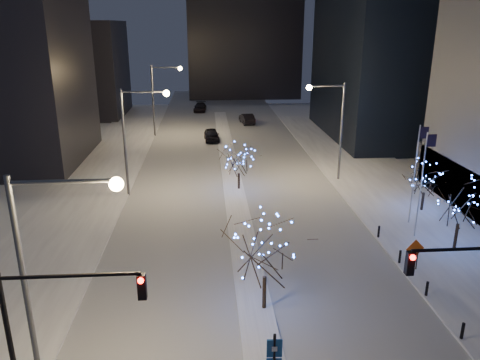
{
  "coord_description": "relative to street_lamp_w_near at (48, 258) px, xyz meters",
  "views": [
    {
      "loc": [
        -2.51,
        -15.17,
        15.33
      ],
      "look_at": [
        -0.25,
        15.8,
        5.0
      ],
      "focal_mm": 35.0,
      "sensor_mm": 36.0,
      "label": 1
    }
  ],
  "objects": [
    {
      "name": "road",
      "position": [
        8.94,
        33.0,
        -6.49
      ],
      "size": [
        20.0,
        130.0,
        0.02
      ],
      "primitive_type": "cube",
      "color": "#A2A7B1",
      "rests_on": "ground"
    },
    {
      "name": "median",
      "position": [
        8.94,
        28.0,
        -6.42
      ],
      "size": [
        2.0,
        80.0,
        0.15
      ],
      "primitive_type": "cube",
      "color": "white",
      "rests_on": "ground"
    },
    {
      "name": "east_sidewalk",
      "position": [
        23.94,
        18.0,
        -6.42
      ],
      "size": [
        10.0,
        90.0,
        0.15
      ],
      "primitive_type": "cube",
      "color": "white",
      "rests_on": "ground"
    },
    {
      "name": "west_sidewalk",
      "position": [
        -5.06,
        18.0,
        -6.42
      ],
      "size": [
        8.0,
        90.0,
        0.15
      ],
      "primitive_type": "cube",
      "color": "white",
      "rests_on": "ground"
    },
    {
      "name": "filler_west_far",
      "position": [
        -17.06,
        68.0,
        1.5
      ],
      "size": [
        18.0,
        16.0,
        16.0
      ],
      "primitive_type": "cube",
      "color": "black",
      "rests_on": "ground"
    },
    {
      "name": "street_lamp_w_near",
      "position": [
        0.0,
        0.0,
        0.0
      ],
      "size": [
        4.4,
        0.56,
        10.0
      ],
      "color": "#595E66",
      "rests_on": "ground"
    },
    {
      "name": "street_lamp_w_mid",
      "position": [
        0.0,
        25.0,
        0.0
      ],
      "size": [
        4.4,
        0.56,
        10.0
      ],
      "color": "#595E66",
      "rests_on": "ground"
    },
    {
      "name": "street_lamp_w_far",
      "position": [
        0.0,
        50.0,
        0.0
      ],
      "size": [
        4.4,
        0.56,
        10.0
      ],
      "color": "#595E66",
      "rests_on": "ground"
    },
    {
      "name": "street_lamp_east",
      "position": [
        19.02,
        28.0,
        -0.05
      ],
      "size": [
        3.9,
        0.56,
        10.0
      ],
      "color": "#595E66",
      "rests_on": "ground"
    },
    {
      "name": "traffic_signal_west",
      "position": [
        0.5,
        -2.0,
        -1.74
      ],
      "size": [
        5.26,
        0.43,
        7.0
      ],
      "color": "black",
      "rests_on": "ground"
    },
    {
      "name": "flagpoles",
      "position": [
        22.3,
        15.25,
        -1.7
      ],
      "size": [
        1.35,
        2.6,
        8.0
      ],
      "color": "silver",
      "rests_on": "east_sidewalk"
    },
    {
      "name": "bollards",
      "position": [
        19.14,
        8.0,
        -5.9
      ],
      "size": [
        0.16,
        12.16,
        0.9
      ],
      "color": "black",
      "rests_on": "east_sidewalk"
    },
    {
      "name": "car_near",
      "position": [
        7.11,
        46.4,
        -5.68
      ],
      "size": [
        2.25,
        4.95,
        1.65
      ],
      "primitive_type": "imported",
      "rotation": [
        0.0,
        0.0,
        0.06
      ],
      "color": "black",
      "rests_on": "ground"
    },
    {
      "name": "car_mid",
      "position": [
        13.02,
        57.87,
        -5.68
      ],
      "size": [
        2.41,
        5.18,
        1.64
      ],
      "primitive_type": "imported",
      "rotation": [
        0.0,
        0.0,
        3.28
      ],
      "color": "black",
      "rests_on": "ground"
    },
    {
      "name": "car_far",
      "position": [
        5.32,
        69.81,
        -5.73
      ],
      "size": [
        2.5,
        5.44,
        1.54
      ],
      "primitive_type": "imported",
      "rotation": [
        0.0,
        0.0,
        -0.07
      ],
      "color": "black",
      "rests_on": "ground"
    },
    {
      "name": "holiday_tree_median_near",
      "position": [
        9.44,
        5.46,
        -2.7
      ],
      "size": [
        5.29,
        5.29,
        5.68
      ],
      "color": "black",
      "rests_on": "median"
    },
    {
      "name": "holiday_tree_median_far",
      "position": [
        9.44,
        25.74,
        -3.45
      ],
      "size": [
        4.56,
        4.56,
        4.52
      ],
      "color": "black",
      "rests_on": "median"
    },
    {
      "name": "holiday_tree_plaza_near",
      "position": [
        23.92,
        11.83,
        -2.89
      ],
      "size": [
        5.11,
        5.11,
        5.38
      ],
      "color": "black",
      "rests_on": "east_sidewalk"
    },
    {
      "name": "holiday_tree_plaza_far",
      "position": [
        24.81,
        19.09,
        -3.55
      ],
      "size": [
        4.13,
        4.13,
        4.3
      ],
      "color": "black",
      "rests_on": "east_sidewalk"
    },
    {
      "name": "construction_sign",
      "position": [
        19.65,
        9.08,
        -5.06
      ],
      "size": [
        1.29,
        0.25,
        2.14
      ],
      "rotation": [
        0.0,
        0.0,
        0.16
      ],
      "color": "black",
      "rests_on": "east_sidewalk"
    }
  ]
}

